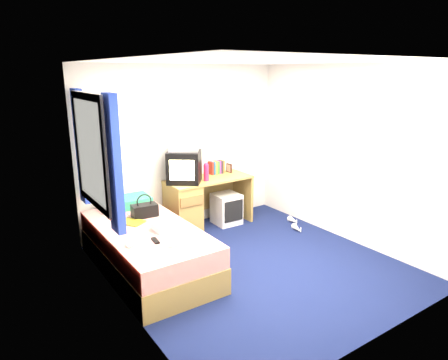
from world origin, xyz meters
TOP-DOWN VIEW (x-y plane):
  - ground at (0.00, 0.00)m, footprint 3.40×3.40m
  - room_shell at (0.00, 0.00)m, footprint 3.40×3.40m
  - bed at (-1.10, 0.61)m, footprint 1.01×2.00m
  - pillow at (-1.01, 1.45)m, footprint 0.61×0.41m
  - desk at (-0.01, 1.44)m, footprint 1.30×0.55m
  - storage_cube at (0.53, 1.35)m, footprint 0.39×0.39m
  - crt_tv at (-0.14, 1.44)m, footprint 0.62×0.61m
  - vcr at (-0.14, 1.44)m, footprint 0.51×0.48m
  - book_row at (0.52, 1.60)m, footprint 0.24×0.13m
  - picture_frame at (0.72, 1.55)m, footprint 0.03×0.12m
  - pink_water_bottle at (0.16, 1.32)m, footprint 0.08×0.08m
  - aerosol_can at (0.11, 1.51)m, footprint 0.06×0.06m
  - handbag at (-0.97, 0.97)m, footprint 0.33×0.21m
  - towel at (-0.93, 0.44)m, footprint 0.28×0.23m
  - magazine at (-1.18, 0.86)m, footprint 0.32×0.35m
  - water_bottle at (-1.40, 0.27)m, footprint 0.20×0.18m
  - colour_swatch_fan at (-1.03, -0.03)m, footprint 0.23×0.11m
  - remote_control at (-1.18, 0.20)m, footprint 0.07×0.16m
  - window_assembly at (-1.55, 0.90)m, footprint 0.11×1.42m
  - white_heels at (1.31, 0.62)m, footprint 0.32×0.50m

SIDE VIEW (x-z plane):
  - ground at x=0.00m, z-range 0.00..0.00m
  - white_heels at x=1.31m, z-range -0.01..0.09m
  - storage_cube at x=0.53m, z-range 0.00..0.47m
  - bed at x=-1.10m, z-range 0.00..0.54m
  - desk at x=-0.01m, z-range 0.03..0.78m
  - colour_swatch_fan at x=-1.03m, z-range 0.54..0.55m
  - magazine at x=-1.18m, z-range 0.54..0.55m
  - remote_control at x=-1.18m, z-range 0.54..0.56m
  - water_bottle at x=-1.40m, z-range 0.54..0.61m
  - towel at x=-0.93m, z-range 0.54..0.63m
  - pillow at x=-1.01m, z-range 0.54..0.67m
  - handbag at x=-0.97m, z-range 0.48..0.77m
  - picture_frame at x=0.72m, z-range 0.75..0.89m
  - aerosol_can at x=0.11m, z-range 0.75..0.94m
  - book_row at x=0.52m, z-range 0.75..0.95m
  - pink_water_bottle at x=0.16m, z-range 0.75..0.99m
  - crt_tv at x=-0.14m, z-range 0.75..1.20m
  - vcr at x=-0.14m, z-range 1.20..1.28m
  - window_assembly at x=-1.55m, z-range 0.72..2.12m
  - room_shell at x=0.00m, z-range -0.25..3.15m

